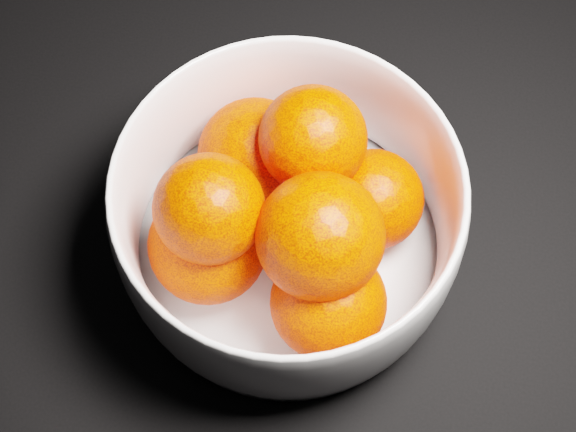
# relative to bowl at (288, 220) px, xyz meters

# --- Properties ---
(bowl) EXTENTS (0.23, 0.23, 0.11)m
(bowl) POSITION_rel_bowl_xyz_m (0.00, 0.00, 0.00)
(bowl) COLOR white
(bowl) RESTS_ON ground
(orange_pile) EXTENTS (0.18, 0.18, 0.12)m
(orange_pile) POSITION_rel_bowl_xyz_m (-0.00, -0.00, 0.01)
(orange_pile) COLOR #FF3100
(orange_pile) RESTS_ON bowl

